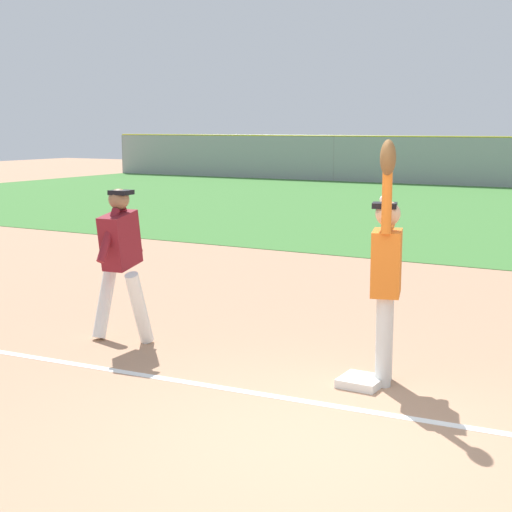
{
  "coord_description": "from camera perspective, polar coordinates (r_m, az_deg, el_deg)",
  "views": [
    {
      "loc": [
        2.38,
        -5.22,
        2.39
      ],
      "look_at": [
        -1.63,
        1.83,
        1.05
      ],
      "focal_mm": 55.16,
      "sensor_mm": 36.0,
      "label": 1
    }
  ],
  "objects": [
    {
      "name": "ground_plane",
      "position": [
        6.22,
        4.85,
        -13.29
      ],
      "size": [
        79.68,
        79.68,
        0.0
      ],
      "primitive_type": "plane",
      "color": "tan"
    },
    {
      "name": "first_base",
      "position": [
        7.49,
        7.64,
        -9.01
      ],
      "size": [
        0.38,
        0.38,
        0.08
      ],
      "primitive_type": "cube",
      "rotation": [
        0.0,
        0.0,
        -0.01
      ],
      "color": "white",
      "rests_on": "ground_plane"
    },
    {
      "name": "baseball",
      "position": [
        7.68,
        9.22,
        4.09
      ],
      "size": [
        0.07,
        0.07,
        0.07
      ],
      "primitive_type": "sphere",
      "color": "white"
    },
    {
      "name": "runner",
      "position": [
        8.81,
        -9.8,
        0.14
      ],
      "size": [
        0.77,
        0.85,
        1.72
      ],
      "rotation": [
        0.0,
        0.0,
        0.1
      ],
      "color": "white",
      "rests_on": "ground_plane"
    },
    {
      "name": "fielder",
      "position": [
        7.32,
        9.43,
        -0.74
      ],
      "size": [
        0.39,
        0.89,
        2.28
      ],
      "rotation": [
        0.0,
        0.0,
        3.44
      ],
      "color": "silver",
      "rests_on": "ground_plane"
    },
    {
      "name": "parked_car_white",
      "position": [
        35.8,
        17.78,
        6.21
      ],
      "size": [
        4.46,
        2.23,
        1.25
      ],
      "rotation": [
        0.0,
        0.0,
        0.03
      ],
      "color": "white",
      "rests_on": "ground_plane"
    },
    {
      "name": "parked_car_red",
      "position": [
        37.74,
        8.3,
        6.7
      ],
      "size": [
        4.56,
        2.45,
        1.25
      ],
      "rotation": [
        0.0,
        0.0,
        0.1
      ],
      "color": "#B21E1E",
      "rests_on": "ground_plane"
    }
  ]
}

